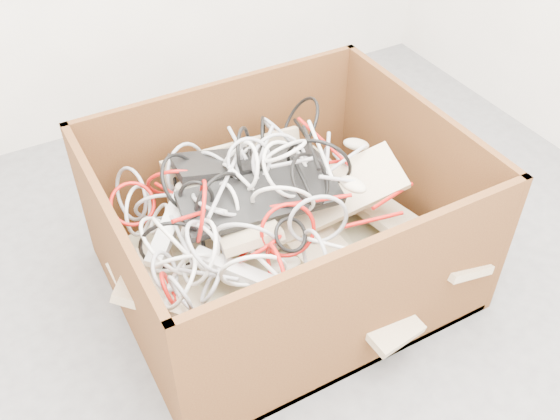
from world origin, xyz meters
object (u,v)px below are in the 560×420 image
power_strip_left (169,227)px  power_strip_right (235,271)px  cardboard_box (279,249)px  vga_plug (360,164)px

power_strip_left → power_strip_right: power_strip_left is taller
power_strip_left → power_strip_right: size_ratio=1.07×
cardboard_box → vga_plug: bearing=3.8°
cardboard_box → power_strip_right: bearing=-143.5°
power_strip_left → cardboard_box: bearing=-56.4°
cardboard_box → vga_plug: size_ratio=24.12×
cardboard_box → power_strip_left: (-0.34, 0.07, 0.20)m
vga_plug → power_strip_right: bearing=-151.7°
cardboard_box → vga_plug: (0.32, 0.02, 0.22)m
vga_plug → cardboard_box: bearing=-167.5°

